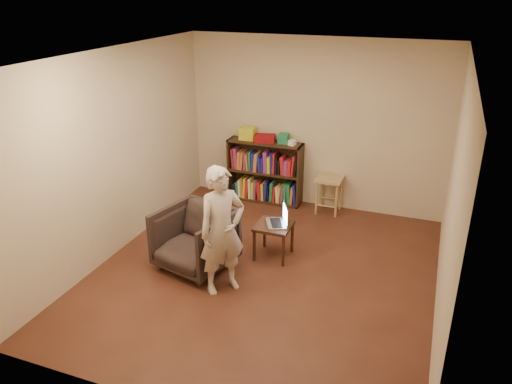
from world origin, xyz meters
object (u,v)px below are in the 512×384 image
at_px(side_table, 274,230).
at_px(person, 222,231).
at_px(bookshelf, 265,175).
at_px(armchair, 195,239).
at_px(laptop, 280,220).
at_px(stool, 329,184).

xyz_separation_m(side_table, person, (-0.30, -0.91, 0.37)).
xyz_separation_m(bookshelf, side_table, (0.71, -1.66, -0.06)).
bearing_deg(side_table, person, -108.34).
distance_m(bookshelf, person, 2.62).
bearing_deg(side_table, armchair, -144.65).
distance_m(bookshelf, armchair, 2.25).
distance_m(bookshelf, laptop, 1.79).
relative_size(side_table, person, 0.30).
xyz_separation_m(armchair, side_table, (0.82, 0.58, -0.01)).
distance_m(stool, laptop, 1.58).
height_order(bookshelf, laptop, bookshelf).
relative_size(bookshelf, person, 0.80).
bearing_deg(side_table, laptop, 35.65).
distance_m(stool, person, 2.61).
distance_m(laptop, person, 1.05).
xyz_separation_m(stool, person, (-0.65, -2.51, 0.30)).
bearing_deg(side_table, bookshelf, 113.25).
height_order(bookshelf, person, person).
height_order(bookshelf, stool, bookshelf).
bearing_deg(bookshelf, armchair, -92.82).
relative_size(side_table, laptop, 1.11).
relative_size(bookshelf, side_table, 2.64).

